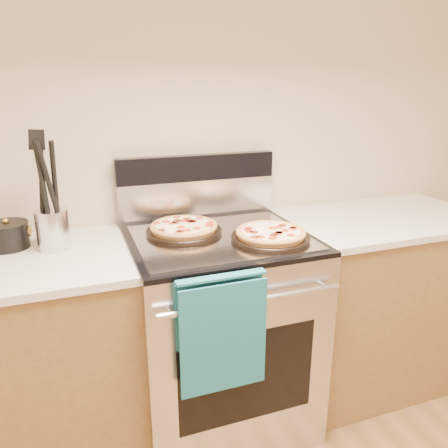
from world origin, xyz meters
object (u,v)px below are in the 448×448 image
object	(u,v)px
pepperoni_pizza_front	(271,235)
saucepan	(8,237)
pepperoni_pizza_back	(184,228)
range_body	(219,333)
utensil_crock	(53,229)

from	to	relation	value
pepperoni_pizza_front	saucepan	size ratio (longest dim) A/B	2.03
pepperoni_pizza_back	pepperoni_pizza_front	xyz separation A→B (m)	(0.31, -0.20, -0.00)
range_body	pepperoni_pizza_front	distance (m)	0.54
pepperoni_pizza_front	utensil_crock	world-z (taller)	utensil_crock
range_body	utensil_crock	distance (m)	0.85
pepperoni_pizza_front	saucepan	distance (m)	1.05
pepperoni_pizza_back	saucepan	xyz separation A→B (m)	(-0.69, 0.11, 0.01)
utensil_crock	saucepan	world-z (taller)	utensil_crock
pepperoni_pizza_front	range_body	bearing A→B (deg)	144.16
pepperoni_pizza_front	utensil_crock	distance (m)	0.87
utensil_crock	saucepan	xyz separation A→B (m)	(-0.17, 0.07, -0.03)
pepperoni_pizza_back	saucepan	size ratio (longest dim) A/B	2.03
range_body	pepperoni_pizza_back	size ratio (longest dim) A/B	2.82
pepperoni_pizza_back	pepperoni_pizza_front	world-z (taller)	same
pepperoni_pizza_back	utensil_crock	bearing A→B (deg)	175.87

